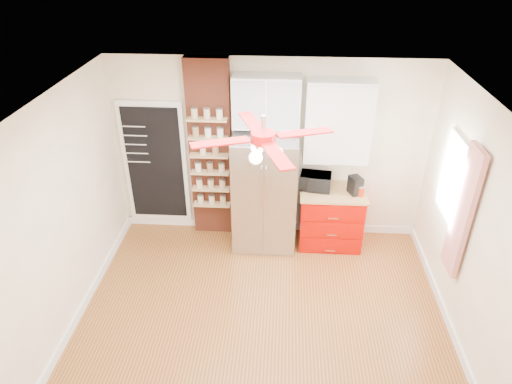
# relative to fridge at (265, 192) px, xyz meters

# --- Properties ---
(floor) EXTENTS (4.50, 4.50, 0.00)m
(floor) POSITION_rel_fridge_xyz_m (0.05, -1.63, -0.88)
(floor) COLOR #975E26
(floor) RESTS_ON ground
(ceiling) EXTENTS (4.50, 4.50, 0.00)m
(ceiling) POSITION_rel_fridge_xyz_m (0.05, -1.63, 1.83)
(ceiling) COLOR white
(ceiling) RESTS_ON wall_back
(wall_back) EXTENTS (4.50, 0.02, 2.70)m
(wall_back) POSITION_rel_fridge_xyz_m (0.05, 0.37, 0.48)
(wall_back) COLOR #FFF3CD
(wall_back) RESTS_ON floor
(wall_left) EXTENTS (0.02, 4.00, 2.70)m
(wall_left) POSITION_rel_fridge_xyz_m (-2.20, -1.63, 0.48)
(wall_left) COLOR #FFF3CD
(wall_left) RESTS_ON floor
(wall_right) EXTENTS (0.02, 4.00, 2.70)m
(wall_right) POSITION_rel_fridge_xyz_m (2.30, -1.63, 0.48)
(wall_right) COLOR #FFF3CD
(wall_right) RESTS_ON floor
(chalkboard) EXTENTS (0.95, 0.05, 1.95)m
(chalkboard) POSITION_rel_fridge_xyz_m (-1.65, 0.33, 0.23)
(chalkboard) COLOR white
(chalkboard) RESTS_ON wall_back
(brick_pillar) EXTENTS (0.60, 0.16, 2.70)m
(brick_pillar) POSITION_rel_fridge_xyz_m (-0.80, 0.29, 0.48)
(brick_pillar) COLOR brown
(brick_pillar) RESTS_ON floor
(fridge) EXTENTS (0.90, 0.70, 1.75)m
(fridge) POSITION_rel_fridge_xyz_m (0.00, 0.00, 0.00)
(fridge) COLOR #BABABF
(fridge) RESTS_ON floor
(upper_glass_cabinet) EXTENTS (0.90, 0.35, 0.70)m
(upper_glass_cabinet) POSITION_rel_fridge_xyz_m (0.00, 0.20, 1.27)
(upper_glass_cabinet) COLOR white
(upper_glass_cabinet) RESTS_ON wall_back
(red_cabinet) EXTENTS (0.94, 0.64, 0.90)m
(red_cabinet) POSITION_rel_fridge_xyz_m (0.97, 0.05, -0.42)
(red_cabinet) COLOR #AE0600
(red_cabinet) RESTS_ON floor
(upper_shelf_unit) EXTENTS (0.90, 0.30, 1.15)m
(upper_shelf_unit) POSITION_rel_fridge_xyz_m (0.97, 0.22, 1.00)
(upper_shelf_unit) COLOR white
(upper_shelf_unit) RESTS_ON wall_back
(window) EXTENTS (0.04, 0.75, 1.05)m
(window) POSITION_rel_fridge_xyz_m (2.28, -0.73, 0.68)
(window) COLOR white
(window) RESTS_ON wall_right
(curtain) EXTENTS (0.06, 0.40, 1.55)m
(curtain) POSITION_rel_fridge_xyz_m (2.23, -1.28, 0.57)
(curtain) COLOR red
(curtain) RESTS_ON wall_right
(ceiling_fan) EXTENTS (1.40, 1.40, 0.44)m
(ceiling_fan) POSITION_rel_fridge_xyz_m (0.05, -1.63, 1.55)
(ceiling_fan) COLOR silver
(ceiling_fan) RESTS_ON ceiling
(toaster_oven) EXTENTS (0.47, 0.35, 0.24)m
(toaster_oven) POSITION_rel_fridge_xyz_m (0.71, 0.10, 0.14)
(toaster_oven) COLOR black
(toaster_oven) RESTS_ON red_cabinet
(coffee_maker) EXTENTS (0.21, 0.24, 0.26)m
(coffee_maker) POSITION_rel_fridge_xyz_m (1.26, 0.00, 0.15)
(coffee_maker) COLOR black
(coffee_maker) RESTS_ON red_cabinet
(canister_left) EXTENTS (0.11, 0.11, 0.13)m
(canister_left) POSITION_rel_fridge_xyz_m (1.34, -0.06, 0.09)
(canister_left) COLOR #AB2609
(canister_left) RESTS_ON red_cabinet
(canister_right) EXTENTS (0.11, 0.11, 0.15)m
(canister_right) POSITION_rel_fridge_xyz_m (1.29, 0.12, 0.10)
(canister_right) COLOR #B8320A
(canister_right) RESTS_ON red_cabinet
(pantry_jar_oats) EXTENTS (0.12, 0.12, 0.15)m
(pantry_jar_oats) POSITION_rel_fridge_xyz_m (-0.89, 0.16, 0.57)
(pantry_jar_oats) COLOR beige
(pantry_jar_oats) RESTS_ON brick_pillar
(pantry_jar_beans) EXTENTS (0.12, 0.12, 0.14)m
(pantry_jar_beans) POSITION_rel_fridge_xyz_m (-0.71, 0.18, 0.57)
(pantry_jar_beans) COLOR #91714A
(pantry_jar_beans) RESTS_ON brick_pillar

